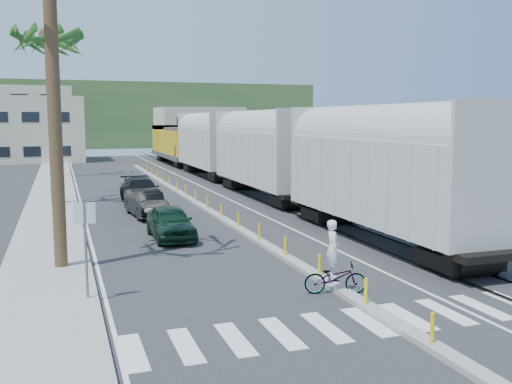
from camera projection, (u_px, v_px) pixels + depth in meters
ground at (348, 297)px, 16.81m from camera, size 140.00×140.00×0.00m
sidewalk at (52, 198)px, 37.52m from camera, size 3.00×90.00×0.15m
rails at (235, 186)px, 44.69m from camera, size 1.56×100.00×0.06m
median at (196, 202)px, 35.52m from camera, size 0.45×60.00×0.85m
crosswalk at (385, 320)px, 14.93m from camera, size 14.00×2.20×0.01m
lane_markings at (149, 195)px, 39.57m from camera, size 9.42×90.00×0.01m
freight_train at (238, 150)px, 43.54m from camera, size 3.00×60.94×5.85m
palm_trees at (51, 26)px, 34.13m from camera, size 3.50×37.20×13.75m
street_sign at (85, 235)px, 16.08m from camera, size 0.60×0.08×3.00m
buildings at (70, 126)px, 81.42m from camera, size 38.00×27.00×10.00m
hillside at (102, 115)px, 109.88m from camera, size 80.00×20.00×12.00m
car_lead at (171, 222)px, 25.05m from camera, size 1.81×4.30×1.45m
car_second at (146, 203)px, 30.80m from camera, size 2.43×4.74×1.46m
car_third at (141, 191)px, 35.89m from camera, size 2.44×5.41×1.54m
car_rear at (135, 184)px, 41.10m from camera, size 2.28×4.46×1.20m
cyclist at (335, 271)px, 17.10m from camera, size 1.68×2.23×2.26m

